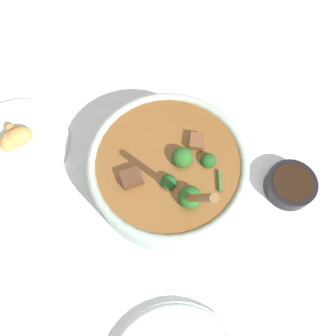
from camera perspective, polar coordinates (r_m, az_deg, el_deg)
The scene contains 4 objects.
ground_plane at distance 0.66m, azimuth -0.00°, elevation -2.18°, with size 4.00×4.00×0.00m, color silver.
stew_bowl at distance 0.61m, azimuth 0.04°, elevation -0.29°, with size 0.29×0.29×0.26m.
condiment_bowl at distance 0.68m, azimuth 20.54°, elevation -2.74°, with size 0.10×0.10×0.03m.
food_plate at distance 0.75m, azimuth -24.86°, elevation 4.08°, with size 0.22×0.22×0.05m.
Camera 1 is at (-0.13, 0.19, 0.62)m, focal length 35.00 mm.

